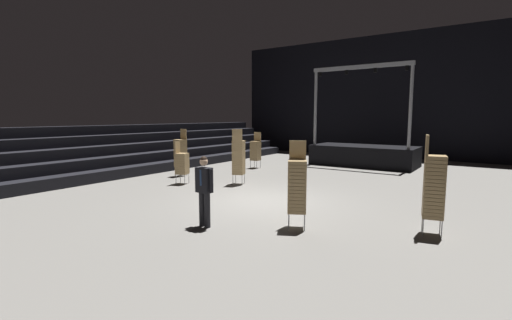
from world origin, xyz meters
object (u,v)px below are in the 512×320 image
object	(u,v)px
chair_stack_front_right	(256,150)
chair_stack_mid_left	(434,186)
man_with_tie	(204,187)
chair_stack_mid_right	(182,163)
stage_riser	(364,154)
chair_stack_rear_left	(181,153)
chair_stack_front_left	(297,185)
chair_stack_mid_centre	(239,157)

from	to	relation	value
chair_stack_front_right	chair_stack_mid_left	xyz separation A→B (m)	(9.43, -6.49, 0.21)
man_with_tie	chair_stack_mid_right	xyz separation A→B (m)	(-4.62, 3.67, -0.14)
stage_riser	chair_stack_rear_left	world-z (taller)	stage_riser
chair_stack_front_left	chair_stack_rear_left	xyz separation A→B (m)	(-8.01, 3.80, 0.00)
man_with_tie	chair_stack_front_right	size ratio (longest dim) A/B	0.94
stage_riser	chair_stack_front_left	size ratio (longest dim) A/B	2.58
chair_stack_mid_centre	chair_stack_rear_left	world-z (taller)	chair_stack_mid_centre
chair_stack_front_left	chair_stack_mid_centre	size ratio (longest dim) A/B	0.96
man_with_tie	chair_stack_front_left	world-z (taller)	chair_stack_front_left
chair_stack_mid_left	chair_stack_rear_left	world-z (taller)	chair_stack_mid_left
chair_stack_mid_left	chair_stack_mid_centre	bearing A→B (deg)	-120.38
stage_riser	chair_stack_rear_left	xyz separation A→B (m)	(-5.77, -8.17, 0.41)
chair_stack_mid_right	chair_stack_mid_centre	world-z (taller)	chair_stack_mid_centre
stage_riser	chair_stack_mid_centre	xyz separation A→B (m)	(-2.38, -8.25, 0.46)
stage_riser	chair_stack_mid_left	xyz separation A→B (m)	(5.03, -10.63, 0.50)
stage_riser	chair_stack_mid_centre	bearing A→B (deg)	-106.11
chair_stack_front_left	chair_stack_front_right	distance (m)	10.27
man_with_tie	chair_stack_front_right	bearing A→B (deg)	-59.64
chair_stack_mid_left	chair_stack_mid_centre	world-z (taller)	chair_stack_mid_left
chair_stack_front_left	chair_stack_mid_left	distance (m)	3.09
chair_stack_mid_centre	chair_stack_rear_left	bearing A→B (deg)	157.16
chair_stack_front_right	chair_stack_mid_centre	world-z (taller)	chair_stack_mid_centre
chair_stack_front_left	chair_stack_mid_left	xyz separation A→B (m)	(2.79, 1.34, 0.08)
chair_stack_front_right	chair_stack_mid_right	world-z (taller)	chair_stack_front_right
chair_stack_mid_right	chair_stack_mid_centre	distance (m)	2.31
man_with_tie	chair_stack_front_right	distance (m)	10.18
chair_stack_mid_centre	chair_stack_mid_left	bearing A→B (deg)	-39.29
chair_stack_front_right	chair_stack_mid_centre	size ratio (longest dim) A/B	0.85
man_with_tie	chair_stack_front_right	xyz separation A→B (m)	(-4.72, 9.02, -0.06)
stage_riser	chair_stack_mid_centre	world-z (taller)	stage_riser
chair_stack_mid_right	chair_stack_mid_centre	size ratio (longest dim) A/B	0.77
stage_riser	chair_stack_front_left	xyz separation A→B (m)	(2.24, -11.97, 0.41)
stage_riser	chair_stack_mid_left	world-z (taller)	stage_riser
man_with_tie	chair_stack_mid_left	size ratio (longest dim) A/B	0.76
man_with_tie	chair_stack_rear_left	size ratio (longest dim) A/B	0.82
chair_stack_front_right	chair_stack_rear_left	world-z (taller)	chair_stack_rear_left
stage_riser	man_with_tie	xyz separation A→B (m)	(0.31, -13.16, 0.34)
chair_stack_mid_left	chair_stack_front_right	bearing A→B (deg)	-137.11
chair_stack_front_left	chair_stack_front_right	bearing A→B (deg)	-77.35
chair_stack_mid_right	chair_stack_rear_left	distance (m)	1.98
chair_stack_front_right	chair_stack_mid_right	size ratio (longest dim) A/B	1.10
man_with_tie	stage_riser	bearing A→B (deg)	-85.88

